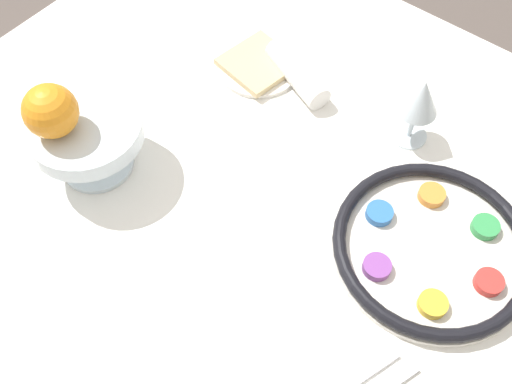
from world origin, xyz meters
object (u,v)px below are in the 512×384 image
object	(u,v)px
fruit_stand	(87,134)
bread_plate	(259,65)
seder_plate	(432,247)
wine_glass	(421,99)
orange_fruit	(50,111)
napkin_roll	(297,73)

from	to	relation	value
fruit_stand	bread_plate	size ratio (longest dim) A/B	1.18
seder_plate	wine_glass	bearing A→B (deg)	-51.06
wine_glass	orange_fruit	world-z (taller)	orange_fruit
bread_plate	orange_fruit	bearing A→B (deg)	76.16
seder_plate	wine_glass	distance (m)	0.23
wine_glass	orange_fruit	distance (m)	0.56
seder_plate	fruit_stand	xyz separation A→B (m)	(0.51, 0.20, 0.06)
seder_plate	bread_plate	size ratio (longest dim) A/B	1.96
fruit_stand	orange_fruit	world-z (taller)	orange_fruit
seder_plate	orange_fruit	bearing A→B (deg)	23.55
wine_glass	bread_plate	world-z (taller)	wine_glass
seder_plate	bread_plate	distance (m)	0.46
napkin_roll	bread_plate	bearing A→B (deg)	12.50
orange_fruit	bread_plate	distance (m)	0.40
fruit_stand	orange_fruit	size ratio (longest dim) A/B	2.21
bread_plate	napkin_roll	distance (m)	0.08
wine_glass	fruit_stand	xyz separation A→B (m)	(0.37, 0.37, -0.01)
orange_fruit	bread_plate	xyz separation A→B (m)	(-0.09, -0.37, -0.14)
orange_fruit	bread_plate	size ratio (longest dim) A/B	0.53
napkin_roll	wine_glass	bearing A→B (deg)	-175.13
fruit_stand	napkin_roll	bearing A→B (deg)	-112.36
fruit_stand	bread_plate	world-z (taller)	fruit_stand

